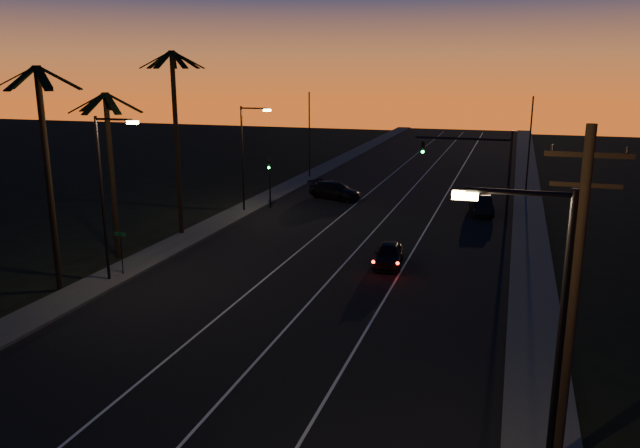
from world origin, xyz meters
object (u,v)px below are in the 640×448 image
(utility_pole, at_px, (574,295))
(cross_car, at_px, (335,190))
(lead_car, at_px, (389,254))
(signal_mast, at_px, (477,160))
(right_car, at_px, (481,205))

(utility_pole, bearing_deg, cross_car, 115.69)
(lead_car, height_order, cross_car, cross_car)
(signal_mast, distance_m, right_car, 4.97)
(cross_car, bearing_deg, utility_pole, -64.31)
(right_car, bearing_deg, cross_car, 169.50)
(utility_pole, height_order, signal_mast, utility_pole)
(utility_pole, distance_m, cross_car, 39.36)
(utility_pole, distance_m, signal_mast, 30.33)
(lead_car, bearing_deg, utility_pole, -63.95)
(right_car, relative_size, cross_car, 0.82)
(lead_car, height_order, right_car, right_car)
(utility_pole, relative_size, cross_car, 1.80)
(lead_car, bearing_deg, cross_car, 115.35)
(cross_car, bearing_deg, lead_car, -64.65)
(utility_pole, height_order, right_car, utility_pole)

